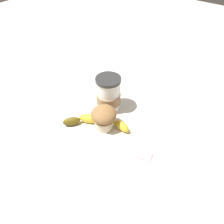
# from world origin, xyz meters

# --- Properties ---
(ground_plane) EXTENTS (3.00, 3.00, 0.00)m
(ground_plane) POSITION_xyz_m (0.00, 0.00, 0.00)
(ground_plane) COLOR beige
(paper_napkin) EXTENTS (0.33, 0.33, 0.00)m
(paper_napkin) POSITION_xyz_m (0.00, 0.00, 0.00)
(paper_napkin) COLOR white
(paper_napkin) RESTS_ON ground_plane
(coffee_cup) EXTENTS (0.09, 0.09, 0.13)m
(coffee_cup) POSITION_xyz_m (-0.06, 0.05, 0.06)
(coffee_cup) COLOR white
(coffee_cup) RESTS_ON paper_napkin
(muffin) EXTENTS (0.08, 0.08, 0.08)m
(muffin) POSITION_xyz_m (-0.01, -0.03, 0.05)
(muffin) COLOR beige
(muffin) RESTS_ON paper_napkin
(banana) EXTENTS (0.21, 0.14, 0.03)m
(banana) POSITION_xyz_m (-0.03, -0.04, 0.02)
(banana) COLOR gold
(banana) RESTS_ON paper_napkin
(sugar_packet) EXTENTS (0.06, 0.04, 0.01)m
(sugar_packet) POSITION_xyz_m (0.16, -0.05, 0.00)
(sugar_packet) COLOR pink
(sugar_packet) RESTS_ON ground_plane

